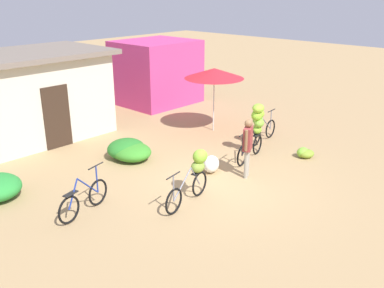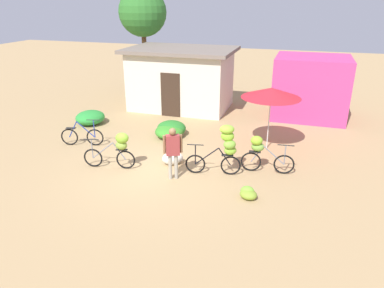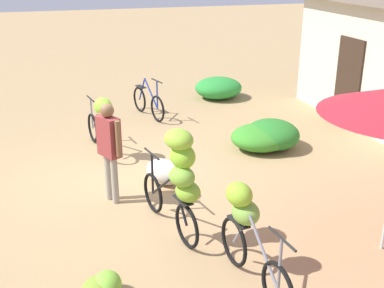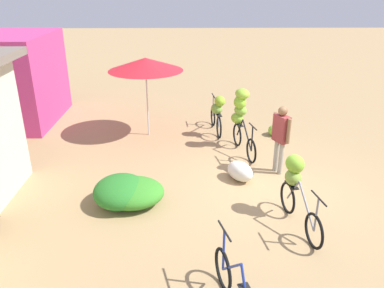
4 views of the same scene
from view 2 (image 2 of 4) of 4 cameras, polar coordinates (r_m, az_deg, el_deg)
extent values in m
plane|color=tan|center=(11.63, -5.75, -4.14)|extent=(60.00, 60.00, 0.00)
cube|color=beige|center=(17.85, -1.73, 10.03)|extent=(4.58, 2.98, 2.74)
cube|color=#72665B|center=(17.60, -1.78, 14.64)|extent=(5.08, 3.48, 0.16)
cube|color=#332319|center=(16.55, -3.42, 7.70)|extent=(0.90, 0.06, 2.00)
cube|color=#C5387A|center=(17.33, 18.16, 8.52)|extent=(3.20, 2.80, 2.72)
cylinder|color=brown|center=(20.94, -7.42, 12.88)|extent=(0.26, 0.26, 3.60)
sphere|color=#2B6A27|center=(20.68, -7.79, 19.92)|extent=(2.57, 2.57, 2.57)
ellipsoid|color=#2A8C35|center=(16.29, -15.77, 4.05)|extent=(1.21, 1.31, 0.58)
ellipsoid|color=#297727|center=(14.41, -3.26, 2.51)|extent=(1.15, 1.09, 0.58)
ellipsoid|color=#388828|center=(14.20, -3.57, 2.05)|extent=(1.11, 1.28, 0.51)
cylinder|color=beige|center=(13.14, 12.05, 3.75)|extent=(0.04, 0.04, 2.18)
cone|color=red|center=(12.87, 12.40, 7.92)|extent=(2.07, 2.07, 0.35)
torus|color=black|center=(13.83, -15.05, 1.02)|extent=(0.63, 0.21, 0.64)
torus|color=black|center=(14.15, -18.77, 1.06)|extent=(0.63, 0.21, 0.64)
cylinder|color=navy|center=(13.99, -18.28, 2.21)|extent=(0.36, 0.13, 0.62)
cylinder|color=navy|center=(13.83, -16.41, 2.20)|extent=(0.64, 0.20, 0.63)
cylinder|color=black|center=(13.61, -15.33, 3.68)|extent=(0.49, 0.16, 0.03)
cylinder|color=navy|center=(13.72, -15.19, 2.34)|extent=(0.04, 0.04, 0.68)
cube|color=black|center=(14.00, -18.57, 2.39)|extent=(0.38, 0.23, 0.02)
torus|color=black|center=(12.12, -15.33, -2.12)|extent=(0.63, 0.16, 0.63)
torus|color=black|center=(11.75, -10.42, -2.45)|extent=(0.63, 0.16, 0.63)
cylinder|color=slate|center=(11.69, -11.40, -1.13)|extent=(0.41, 0.11, 0.59)
cylinder|color=slate|center=(11.88, -13.89, -0.98)|extent=(0.73, 0.16, 0.59)
cylinder|color=black|center=(11.87, -15.64, 0.70)|extent=(0.50, 0.11, 0.03)
cylinder|color=slate|center=(11.99, -15.49, -0.72)|extent=(0.04, 0.04, 0.64)
cube|color=black|center=(11.64, -11.04, -0.88)|extent=(0.38, 0.20, 0.02)
ellipsoid|color=olive|center=(11.57, -11.08, -0.19)|extent=(0.39, 0.32, 0.29)
ellipsoid|color=#7EB72F|center=(11.43, -10.99, 0.92)|extent=(0.46, 0.40, 0.34)
torus|color=black|center=(11.27, 0.53, -3.17)|extent=(0.62, 0.17, 0.62)
torus|color=black|center=(11.23, 6.12, -3.40)|extent=(0.62, 0.17, 0.62)
cylinder|color=black|center=(11.11, 5.19, -2.04)|extent=(0.41, 0.12, 0.59)
cylinder|color=black|center=(11.12, 2.36, -1.92)|extent=(0.73, 0.18, 0.60)
cylinder|color=black|center=(11.01, 0.54, -0.12)|extent=(0.50, 0.13, 0.03)
cylinder|color=black|center=(11.13, 0.53, -1.67)|extent=(0.04, 0.04, 0.65)
cube|color=black|center=(11.09, 5.62, -1.78)|extent=(0.38, 0.21, 0.02)
ellipsoid|color=#81B231|center=(11.06, 6.07, -1.01)|extent=(0.47, 0.43, 0.28)
ellipsoid|color=#7AAE38|center=(10.90, 5.97, -0.08)|extent=(0.48, 0.44, 0.28)
ellipsoid|color=#84C02D|center=(10.86, 5.64, 1.24)|extent=(0.45, 0.38, 0.33)
ellipsoid|color=#8EC135|center=(10.74, 5.55, 2.32)|extent=(0.53, 0.47, 0.27)
torus|color=black|center=(11.58, 14.31, -3.14)|extent=(0.64, 0.12, 0.64)
torus|color=black|center=(11.55, 9.28, -2.77)|extent=(0.64, 0.12, 0.64)
cylinder|color=slate|center=(11.44, 10.25, -1.56)|extent=(0.39, 0.08, 0.58)
cylinder|color=slate|center=(11.45, 12.80, -1.75)|extent=(0.69, 0.11, 0.59)
cylinder|color=black|center=(11.33, 14.62, -0.20)|extent=(0.50, 0.08, 0.03)
cylinder|color=slate|center=(11.45, 14.46, -1.69)|extent=(0.04, 0.04, 0.64)
cube|color=black|center=(11.41, 9.89, -1.21)|extent=(0.37, 0.18, 0.02)
ellipsoid|color=#75A23D|center=(11.39, 10.34, -0.43)|extent=(0.43, 0.36, 0.29)
ellipsoid|color=#8ABB2D|center=(11.24, 10.18, 0.54)|extent=(0.42, 0.37, 0.29)
ellipsoid|color=olive|center=(10.09, 8.88, -7.87)|extent=(0.59, 0.54, 0.26)
ellipsoid|color=#78B935|center=(10.17, 8.75, -7.44)|extent=(0.43, 0.37, 0.31)
ellipsoid|color=silver|center=(11.90, -3.09, -2.24)|extent=(0.83, 0.76, 0.44)
cylinder|color=gray|center=(10.91, -3.45, -3.63)|extent=(0.11, 0.11, 0.79)
cylinder|color=gray|center=(10.92, -2.51, -3.57)|extent=(0.11, 0.11, 0.79)
cube|color=maroon|center=(10.63, -3.06, -0.16)|extent=(0.45, 0.35, 0.63)
cylinder|color=brown|center=(10.60, -4.41, -0.08)|extent=(0.08, 0.08, 0.56)
cylinder|color=brown|center=(10.64, -1.72, 0.07)|extent=(0.08, 0.08, 0.56)
sphere|color=brown|center=(10.47, -3.10, 1.96)|extent=(0.21, 0.21, 0.21)
camera|label=1|loc=(12.58, -60.16, 10.10)|focal=39.81mm
camera|label=3|loc=(9.19, 39.74, 7.89)|focal=44.82mm
camera|label=4|loc=(16.23, -29.52, 16.26)|focal=36.07mm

